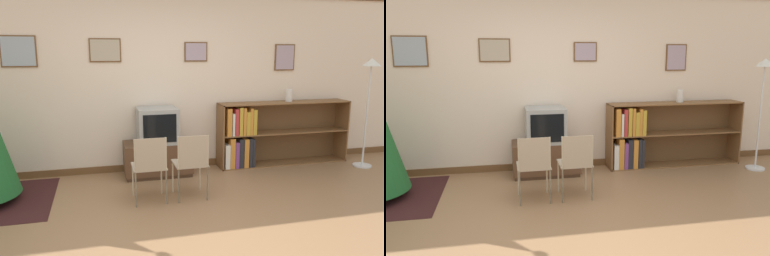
% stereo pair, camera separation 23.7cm
% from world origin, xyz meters
% --- Properties ---
extents(ground_plane, '(24.00, 24.00, 0.00)m').
position_xyz_m(ground_plane, '(0.00, 0.00, 0.00)').
color(ground_plane, '#936B47').
extents(wall_back, '(8.92, 0.11, 2.70)m').
position_xyz_m(wall_back, '(-0.00, 2.21, 1.35)').
color(wall_back, beige).
rests_on(wall_back, ground_plane).
extents(tv_console, '(0.97, 0.52, 0.49)m').
position_xyz_m(tv_console, '(-0.07, 1.88, 0.25)').
color(tv_console, '#412A1A').
rests_on(tv_console, ground_plane).
extents(television, '(0.57, 0.50, 0.51)m').
position_xyz_m(television, '(-0.07, 1.88, 0.74)').
color(television, '#9E9E99').
rests_on(television, tv_console).
extents(folding_chair_left, '(0.40, 0.40, 0.82)m').
position_xyz_m(folding_chair_left, '(-0.32, 0.87, 0.47)').
color(folding_chair_left, tan).
rests_on(folding_chair_left, ground_plane).
extents(folding_chair_right, '(0.40, 0.40, 0.82)m').
position_xyz_m(folding_chair_right, '(0.19, 0.87, 0.47)').
color(folding_chair_right, tan).
rests_on(folding_chair_right, ground_plane).
extents(bookshelf, '(2.15, 0.36, 1.00)m').
position_xyz_m(bookshelf, '(1.58, 1.97, 0.48)').
color(bookshelf, brown).
rests_on(bookshelf, ground_plane).
extents(vase, '(0.11, 0.11, 0.19)m').
position_xyz_m(vase, '(2.07, 2.01, 1.10)').
color(vase, silver).
rests_on(vase, bookshelf).
extents(standing_lamp, '(0.28, 0.28, 1.69)m').
position_xyz_m(standing_lamp, '(3.14, 1.50, 1.30)').
color(standing_lamp, silver).
rests_on(standing_lamp, ground_plane).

